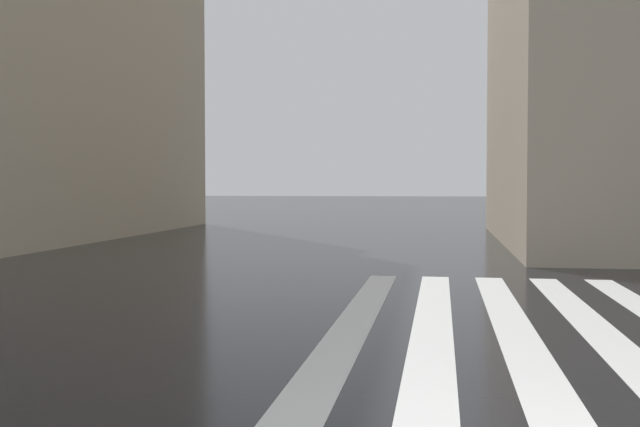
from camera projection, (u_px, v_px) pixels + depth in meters
zebra_crossing at (525, 350)px, 8.29m from camera, size 13.00×4.50×0.01m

